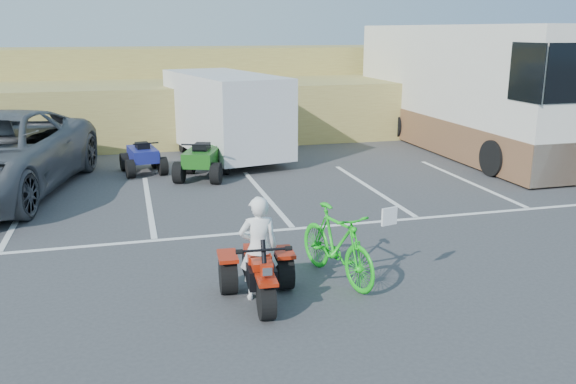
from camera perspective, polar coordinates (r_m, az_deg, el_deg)
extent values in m
plane|color=#39393C|center=(9.93, 4.24, -7.71)|extent=(100.00, 100.00, 0.00)
cube|color=white|center=(14.36, -23.71, -1.74)|extent=(0.12, 5.00, 0.01)
cube|color=white|center=(14.17, -12.90, -1.04)|extent=(0.12, 5.00, 0.01)
cube|color=white|center=(14.49, -2.19, -0.31)|extent=(0.12, 5.00, 0.01)
cube|color=white|center=(15.29, 7.73, 0.38)|extent=(0.12, 5.00, 0.01)
cube|color=white|center=(16.49, 16.44, 0.97)|extent=(0.12, 5.00, 0.01)
cube|color=white|center=(18.03, 23.82, 1.46)|extent=(0.12, 5.00, 0.01)
cube|color=white|center=(12.08, 0.54, -3.46)|extent=(28.00, 0.12, 0.01)
cube|color=olive|center=(23.02, -7.20, 7.83)|extent=(40.00, 6.00, 2.00)
cube|color=olive|center=(26.38, -8.33, 10.87)|extent=(40.00, 4.00, 2.20)
imported|color=white|center=(8.81, -2.78, -5.28)|extent=(0.59, 0.41, 1.55)
imported|color=#14BF19|center=(9.55, 4.59, -4.88)|extent=(1.03, 2.03, 1.18)
cube|color=silver|center=(18.76, -5.97, 7.50)|extent=(3.28, 5.78, 2.27)
cylinder|color=black|center=(18.93, -5.88, 4.23)|extent=(2.08, 1.04, 0.63)
cube|color=silver|center=(20.87, 16.28, 9.40)|extent=(2.84, 10.87, 3.90)
cube|color=brown|center=(21.04, 16.00, 5.58)|extent=(2.89, 10.87, 1.08)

